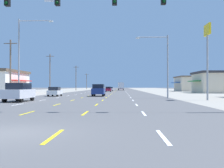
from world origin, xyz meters
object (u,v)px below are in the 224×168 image
suv_center_turn_mid (99,90)px  sedan_center_turn_far (110,89)px  hatchback_far_left_near (55,91)px  box_truck_inner_right_farther (121,86)px  hatchback_center_turn_midfar (108,89)px  pole_sign_right_row_0 (207,44)px  streetlight_right_row_0 (164,61)px  streetlight_left_row_0 (22,52)px  suv_far_left_nearest (19,92)px

suv_center_turn_mid → sedan_center_turn_far: suv_center_turn_mid is taller
hatchback_far_left_near → box_truck_inner_right_farther: bearing=81.1°
suv_center_turn_mid → hatchback_center_turn_midfar: suv_center_turn_mid is taller
pole_sign_right_row_0 → streetlight_right_row_0: bearing=131.7°
hatchback_center_turn_midfar → streetlight_left_row_0: bearing=-101.8°
suv_center_turn_mid → streetlight_right_row_0: (9.50, -8.11, 4.01)m
hatchback_far_left_near → hatchback_center_turn_midfar: (6.97, 38.29, 0.00)m
hatchback_far_left_near → sedan_center_turn_far: size_ratio=0.87×
suv_far_left_nearest → box_truck_inner_right_farther: 85.47m
box_truck_inner_right_farther → streetlight_left_row_0: (-13.38, -76.65, 4.48)m
suv_center_turn_mid → pole_sign_right_row_0: size_ratio=0.55×
box_truck_inner_right_farther → streetlight_right_row_0: (5.94, -76.65, 3.20)m
suv_far_left_nearest → sedan_center_turn_far: (6.98, 67.45, -0.27)m
hatchback_center_turn_midfar → box_truck_inner_right_farther: size_ratio=0.54×
hatchback_center_turn_midfar → sedan_center_turn_far: size_ratio=0.87×
box_truck_inner_right_farther → streetlight_right_row_0: 76.94m
hatchback_center_turn_midfar → pole_sign_right_row_0: (14.02, -50.74, 5.78)m
streetlight_left_row_0 → streetlight_right_row_0: 19.36m
sedan_center_turn_far → box_truck_inner_right_farther: (3.71, 17.35, 1.08)m
box_truck_inner_right_farther → streetlight_left_row_0: streetlight_left_row_0 is taller
sedan_center_turn_far → streetlight_left_row_0: 60.34m
sedan_center_turn_far → streetlight_left_row_0: size_ratio=0.41×
suv_far_left_nearest → streetlight_right_row_0: streetlight_right_row_0 is taller
hatchback_center_turn_midfar → pole_sign_right_row_0: pole_sign_right_row_0 is taller
hatchback_far_left_near → streetlight_left_row_0: size_ratio=0.36×
suv_center_turn_mid → pole_sign_right_row_0: (13.78, -12.91, 5.54)m
box_truck_inner_right_farther → pole_sign_right_row_0: 82.23m
suv_far_left_nearest → pole_sign_right_row_0: size_ratio=0.55×
streetlight_left_row_0 → suv_center_turn_mid: bearing=39.5°
sedan_center_turn_far → streetlight_right_row_0: size_ratio=0.53×
pole_sign_right_row_0 → streetlight_left_row_0: size_ratio=0.81×
hatchback_far_left_near → streetlight_right_row_0: 18.87m
sedan_center_turn_far → streetlight_right_row_0: (9.64, -59.30, 4.28)m
suv_far_left_nearest → pole_sign_right_row_0: bearing=9.1°
suv_center_turn_mid → streetlight_left_row_0: streetlight_left_row_0 is taller
hatchback_far_left_near → box_truck_inner_right_farther: (10.78, 69.00, 1.05)m
hatchback_far_left_near → sedan_center_turn_far: bearing=82.2°
box_truck_inner_right_farther → streetlight_right_row_0: bearing=-85.6°
sedan_center_turn_far → box_truck_inner_right_farther: box_truck_inner_right_farther is taller
suv_center_turn_mid → box_truck_inner_right_farther: (3.56, 68.54, 0.81)m
pole_sign_right_row_0 → hatchback_far_left_near: bearing=149.3°
box_truck_inner_right_farther → streetlight_left_row_0: size_ratio=0.66×
suv_far_left_nearest → sedan_center_turn_far: suv_far_left_nearest is taller
hatchback_center_turn_midfar → streetlight_left_row_0: size_ratio=0.36×
suv_far_left_nearest → hatchback_far_left_near: 15.80m
box_truck_inner_right_farther → hatchback_center_turn_midfar: bearing=-97.1°
hatchback_center_turn_midfar → streetlight_right_row_0: size_ratio=0.46×
sedan_center_turn_far → box_truck_inner_right_farther: 17.77m
pole_sign_right_row_0 → streetlight_right_row_0: (-4.28, 4.80, -1.53)m
hatchback_center_turn_midfar → streetlight_left_row_0: 47.25m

